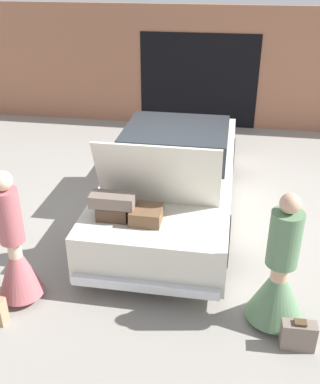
# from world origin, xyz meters

# --- Properties ---
(ground_plane) EXTENTS (40.00, 40.00, 0.00)m
(ground_plane) POSITION_xyz_m (0.00, 0.00, 0.00)
(ground_plane) COLOR gray
(garage_wall_back) EXTENTS (12.00, 0.14, 2.80)m
(garage_wall_back) POSITION_xyz_m (0.00, 4.29, 1.39)
(garage_wall_back) COLOR #9E664C
(garage_wall_back) RESTS_ON ground_plane
(car) EXTENTS (1.92, 4.87, 1.76)m
(car) POSITION_xyz_m (-0.00, 0.02, 0.59)
(car) COLOR silver
(car) RESTS_ON ground_plane
(person_left) EXTENTS (0.54, 0.54, 1.71)m
(person_left) POSITION_xyz_m (-1.51, -2.54, 0.62)
(person_left) COLOR beige
(person_left) RESTS_ON ground_plane
(person_right) EXTENTS (0.65, 0.65, 1.64)m
(person_right) POSITION_xyz_m (1.51, -2.43, 0.58)
(person_right) COLOR tan
(person_right) RESTS_ON ground_plane
(suitcase_beside_right_person) EXTENTS (0.37, 0.17, 0.36)m
(suitcase_beside_right_person) POSITION_xyz_m (1.73, -2.81, 0.17)
(suitcase_beside_right_person) COLOR #75665B
(suitcase_beside_right_person) RESTS_ON ground_plane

